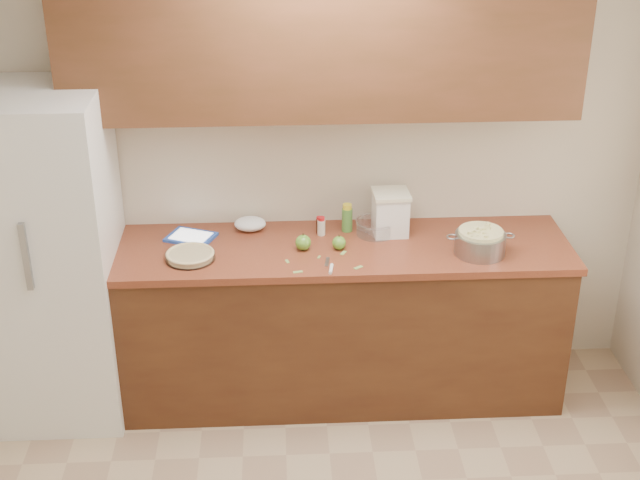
{
  "coord_description": "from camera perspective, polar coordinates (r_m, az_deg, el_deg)",
  "views": [
    {
      "loc": [
        -0.25,
        -2.75,
        3.03
      ],
      "look_at": [
        -0.02,
        1.43,
        0.98
      ],
      "focal_mm": 50.0,
      "sensor_mm": 36.0,
      "label": 1
    }
  ],
  "objects": [
    {
      "name": "peel_d",
      "position": [
        4.61,
        -0.06,
        -1.09
      ],
      "size": [
        0.02,
        0.03,
        0.0
      ],
      "primitive_type": "cube",
      "rotation": [
        0.0,
        0.0,
        1.19
      ],
      "color": "#8FB357",
      "rests_on": "counter_run"
    },
    {
      "name": "peel_b",
      "position": [
        4.47,
        -1.42,
        -2.06
      ],
      "size": [
        0.05,
        0.03,
        0.0
      ],
      "primitive_type": "cube",
      "rotation": [
        0.0,
        0.0,
        0.18
      ],
      "color": "#8FB357",
      "rests_on": "counter_run"
    },
    {
      "name": "apple_center",
      "position": [
        4.68,
        1.23,
        -0.18
      ],
      "size": [
        0.07,
        0.07,
        0.09
      ],
      "color": "#58902A",
      "rests_on": "counter_run"
    },
    {
      "name": "vanilla_bottle",
      "position": [
        4.86,
        -0.06,
        0.96
      ],
      "size": [
        0.03,
        0.03,
        0.1
      ],
      "rotation": [
        0.0,
        0.0,
        0.14
      ],
      "color": "black",
      "rests_on": "counter_run"
    },
    {
      "name": "peel_e",
      "position": [
        4.66,
        1.5,
        -0.83
      ],
      "size": [
        0.04,
        0.05,
        0.0
      ],
      "primitive_type": "cube",
      "rotation": [
        0.0,
        0.0,
        -2.07
      ],
      "color": "#8FB357",
      "rests_on": "counter_run"
    },
    {
      "name": "upper_cabinets",
      "position": [
        4.52,
        0.13,
        12.28
      ],
      "size": [
        2.6,
        0.34,
        0.7
      ],
      "primitive_type": "cube",
      "color": "#5B2F1B",
      "rests_on": "room_shell"
    },
    {
      "name": "pie",
      "position": [
        4.63,
        -8.31,
        -0.99
      ],
      "size": [
        0.26,
        0.26,
        0.04
      ],
      "rotation": [
        0.0,
        0.0,
        -0.28
      ],
      "color": "silver",
      "rests_on": "counter_run"
    },
    {
      "name": "peel_a",
      "position": [
        4.57,
        -2.11,
        -1.37
      ],
      "size": [
        0.02,
        0.04,
        0.0
      ],
      "primitive_type": "cube",
      "rotation": [
        0.0,
        0.0,
        1.87
      ],
      "color": "#8FB357",
      "rests_on": "counter_run"
    },
    {
      "name": "tablet",
      "position": [
        4.86,
        -8.26,
        0.19
      ],
      "size": [
        0.3,
        0.27,
        0.02
      ],
      "rotation": [
        0.0,
        0.0,
        -0.41
      ],
      "color": "#244AB0",
      "rests_on": "counter_run"
    },
    {
      "name": "paring_knife",
      "position": [
        4.49,
        0.68,
        -1.79
      ],
      "size": [
        0.05,
        0.19,
        0.02
      ],
      "rotation": [
        0.0,
        0.0,
        -0.15
      ],
      "color": "gray",
      "rests_on": "counter_run"
    },
    {
      "name": "flour_canister",
      "position": [
        4.84,
        4.53,
        1.78
      ],
      "size": [
        0.2,
        0.2,
        0.24
      ],
      "rotation": [
        0.0,
        0.0,
        0.04
      ],
      "color": "white",
      "rests_on": "counter_run"
    },
    {
      "name": "colander",
      "position": [
        4.7,
        10.21,
        -0.14
      ],
      "size": [
        0.36,
        0.27,
        0.13
      ],
      "rotation": [
        0.0,
        0.0,
        0.18
      ],
      "color": "gray",
      "rests_on": "counter_run"
    },
    {
      "name": "lemon_bottle",
      "position": [
        4.87,
        1.75,
        1.41
      ],
      "size": [
        0.06,
        0.06,
        0.16
      ],
      "rotation": [
        0.0,
        0.0,
        0.43
      ],
      "color": "#4C8C38",
      "rests_on": "counter_run"
    },
    {
      "name": "peel_c",
      "position": [
        4.52,
        2.46,
        -1.77
      ],
      "size": [
        0.05,
        0.05,
        0.0
      ],
      "primitive_type": "cube",
      "rotation": [
        0.0,
        0.0,
        -2.52
      ],
      "color": "#8FB357",
      "rests_on": "counter_run"
    },
    {
      "name": "cinnamon_shaker",
      "position": [
        4.83,
        0.09,
        0.88
      ],
      "size": [
        0.04,
        0.04,
        0.11
      ],
      "rotation": [
        0.0,
        0.0,
        0.3
      ],
      "color": "beige",
      "rests_on": "counter_run"
    },
    {
      "name": "fridge",
      "position": [
        4.85,
        -16.99,
        -1.17
      ],
      "size": [
        0.7,
        0.7,
        1.8
      ],
      "primitive_type": "cube",
      "color": "white",
      "rests_on": "ground"
    },
    {
      "name": "paper_towel",
      "position": [
        4.91,
        -4.5,
        1.05
      ],
      "size": [
        0.2,
        0.17,
        0.07
      ],
      "primitive_type": "ellipsoid",
      "rotation": [
        0.0,
        0.0,
        -0.17
      ],
      "color": "white",
      "rests_on": "counter_run"
    },
    {
      "name": "room_shell",
      "position": [
        3.26,
        1.74,
        -5.96
      ],
      "size": [
        3.6,
        3.6,
        3.6
      ],
      "color": "tan",
      "rests_on": "ground"
    },
    {
      "name": "mixing_bowl",
      "position": [
        4.86,
        3.59,
        0.88
      ],
      "size": [
        0.22,
        0.22,
        0.08
      ],
      "rotation": [
        0.0,
        0.0,
        -0.36
      ],
      "color": "silver",
      "rests_on": "counter_run"
    },
    {
      "name": "apple_left",
      "position": [
        4.68,
        -1.08,
        -0.16
      ],
      "size": [
        0.08,
        0.08,
        0.1
      ],
      "color": "#58902A",
      "rests_on": "counter_run"
    },
    {
      "name": "counter_run",
      "position": [
        4.96,
        0.22,
        -5.13
      ],
      "size": [
        2.64,
        0.68,
        0.92
      ],
      "color": "#4F2C16",
      "rests_on": "ground"
    }
  ]
}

